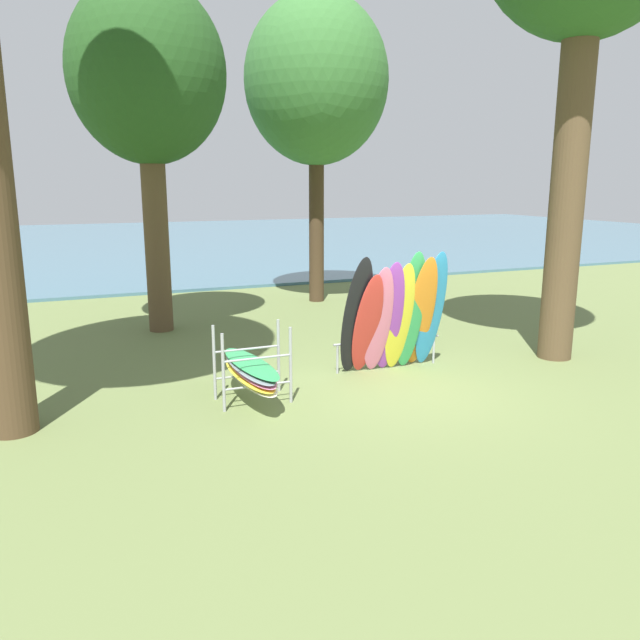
# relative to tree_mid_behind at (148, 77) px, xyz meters

# --- Properties ---
(ground_plane) EXTENTS (80.00, 80.00, 0.00)m
(ground_plane) POSITION_rel_tree_mid_behind_xyz_m (3.13, -5.86, -5.76)
(ground_plane) COLOR olive
(lake_water) EXTENTS (80.00, 36.00, 0.10)m
(lake_water) POSITION_rel_tree_mid_behind_xyz_m (3.13, 23.06, -5.71)
(lake_water) COLOR #477084
(lake_water) RESTS_ON ground
(tree_mid_behind) EXTENTS (3.48, 3.48, 7.87)m
(tree_mid_behind) POSITION_rel_tree_mid_behind_xyz_m (0.00, 0.00, 0.00)
(tree_mid_behind) COLOR brown
(tree_mid_behind) RESTS_ON ground
(tree_far_left_back) EXTENTS (4.04, 4.04, 8.61)m
(tree_far_left_back) POSITION_rel_tree_mid_behind_xyz_m (4.91, 2.10, 0.47)
(tree_far_left_back) COLOR #42301E
(tree_far_left_back) RESTS_ON ground
(leaning_board_pile) EXTENTS (2.19, 0.85, 2.29)m
(leaning_board_pile) POSITION_rel_tree_mid_behind_xyz_m (3.51, -5.14, -4.69)
(leaning_board_pile) COLOR black
(leaning_board_pile) RESTS_ON ground
(board_storage_rack) EXTENTS (1.15, 2.13, 1.25)m
(board_storage_rack) POSITION_rel_tree_mid_behind_xyz_m (0.57, -5.67, -5.24)
(board_storage_rack) COLOR #9EA0A5
(board_storage_rack) RESTS_ON ground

